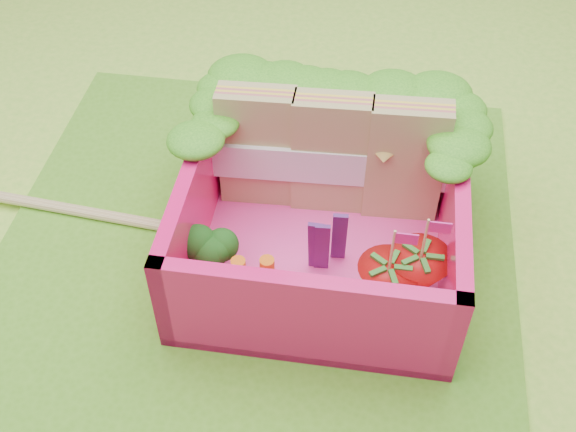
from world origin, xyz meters
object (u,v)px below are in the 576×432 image
(sandwich_stack, at_px, (332,155))
(strawberry_right, at_px, (417,277))
(broccoli, at_px, (205,249))
(chopsticks, at_px, (91,213))
(strawberry_left, at_px, (386,287))
(bento_box, at_px, (322,216))

(sandwich_stack, distance_m, strawberry_right, 0.76)
(broccoli, distance_m, chopsticks, 0.82)
(strawberry_left, bearing_deg, broccoli, 175.67)
(bento_box, distance_m, broccoli, 0.58)
(strawberry_left, relative_size, strawberry_right, 0.98)
(bento_box, relative_size, strawberry_left, 2.50)
(sandwich_stack, bearing_deg, strawberry_right, -51.16)
(strawberry_right, bearing_deg, broccoli, -179.27)
(strawberry_left, xyz_separation_m, chopsticks, (-1.56, 0.40, -0.17))
(broccoli, relative_size, strawberry_left, 0.59)
(bento_box, xyz_separation_m, sandwich_stack, (0.00, 0.33, 0.10))
(bento_box, distance_m, sandwich_stack, 0.35)
(broccoli, bearing_deg, bento_box, 26.28)
(sandwich_stack, height_order, strawberry_left, sandwich_stack)
(chopsticks, bearing_deg, sandwich_stack, 11.36)
(bento_box, relative_size, chopsticks, 0.57)
(strawberry_left, distance_m, strawberry_right, 0.16)
(broccoli, height_order, chopsticks, broccoli)
(chopsticks, bearing_deg, strawberry_left, -14.44)
(strawberry_left, relative_size, chopsticks, 0.23)
(broccoli, xyz_separation_m, chopsticks, (-0.71, 0.34, -0.22))
(bento_box, xyz_separation_m, strawberry_right, (0.47, -0.24, -0.08))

